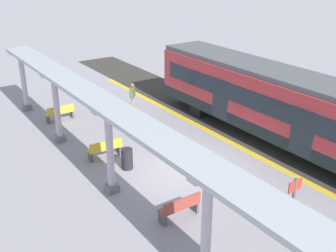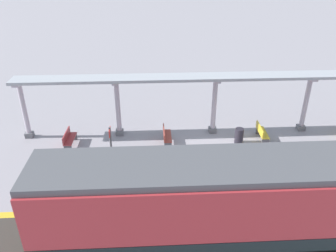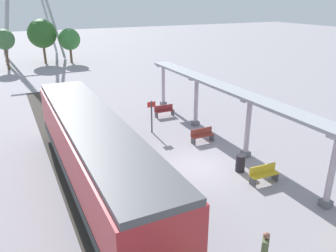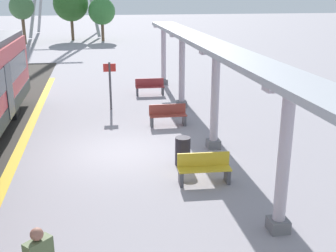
% 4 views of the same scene
% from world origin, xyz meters
% --- Properties ---
extents(ground_plane, '(176.00, 176.00, 0.00)m').
position_xyz_m(ground_plane, '(0.00, 0.00, 0.00)').
color(ground_plane, gray).
extents(tactile_edge_strip, '(0.36, 27.35, 0.01)m').
position_xyz_m(tactile_edge_strip, '(-3.46, 0.00, 0.00)').
color(tactile_edge_strip, gold).
rests_on(tactile_edge_strip, ground).
extents(trackbed, '(3.20, 39.35, 0.01)m').
position_xyz_m(trackbed, '(-5.24, 0.00, 0.00)').
color(trackbed, '#38332D').
rests_on(trackbed, ground).
extents(train_near_carriage, '(2.65, 14.86, 3.48)m').
position_xyz_m(train_near_carriage, '(-5.23, 0.24, 1.84)').
color(train_near_carriage, '#B52F35').
rests_on(train_near_carriage, ground).
extents(canopy_pillar_nearest, '(1.10, 0.44, 3.39)m').
position_xyz_m(canopy_pillar_nearest, '(3.19, -10.73, 1.72)').
color(canopy_pillar_nearest, slate).
rests_on(canopy_pillar_nearest, ground).
extents(canopy_pillar_second, '(1.10, 0.44, 3.39)m').
position_xyz_m(canopy_pillar_second, '(3.19, -5.52, 1.72)').
color(canopy_pillar_second, slate).
rests_on(canopy_pillar_second, ground).
extents(canopy_pillar_third, '(1.10, 0.44, 3.39)m').
position_xyz_m(canopy_pillar_third, '(3.19, -0.12, 1.72)').
color(canopy_pillar_third, slate).
rests_on(canopy_pillar_third, ground).
extents(canopy_pillar_fourth, '(1.10, 0.44, 3.39)m').
position_xyz_m(canopy_pillar_fourth, '(3.19, 5.40, 1.72)').
color(canopy_pillar_fourth, slate).
rests_on(canopy_pillar_fourth, ground).
extents(canopy_beam, '(1.20, 22.17, 0.16)m').
position_xyz_m(canopy_beam, '(3.19, -0.05, 3.47)').
color(canopy_beam, '#A8AAB2').
rests_on(canopy_beam, canopy_pillar_nearest).
extents(bench_near_end, '(1.50, 0.44, 0.86)m').
position_xyz_m(bench_near_end, '(2.21, -8.06, 0.44)').
color(bench_near_end, gold).
rests_on(bench_near_end, ground).
extents(bench_mid_platform, '(1.50, 0.45, 0.86)m').
position_xyz_m(bench_mid_platform, '(2.06, 2.71, 0.44)').
color(bench_mid_platform, brown).
rests_on(bench_mid_platform, ground).
extents(bench_far_end, '(1.52, 0.52, 0.86)m').
position_xyz_m(bench_far_end, '(2.16, -2.75, 0.44)').
color(bench_far_end, gold).
rests_on(bench_far_end, ground).
extents(trash_bin, '(0.48, 0.48, 0.90)m').
position_xyz_m(trash_bin, '(1.83, -1.37, 0.45)').
color(trash_bin, '#25222A').
rests_on(trash_bin, ground).
extents(platform_info_sign, '(0.56, 0.10, 2.20)m').
position_xyz_m(platform_info_sign, '(-0.11, 5.52, 1.33)').
color(platform_info_sign, '#4C4C51').
rests_on(platform_info_sign, ground).
extents(passenger_waiting_near_edge, '(0.48, 0.47, 1.61)m').
position_xyz_m(passenger_waiting_near_edge, '(-1.79, -7.22, 1.00)').
color(passenger_waiting_near_edge, gray).
rests_on(passenger_waiting_near_edge, ground).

